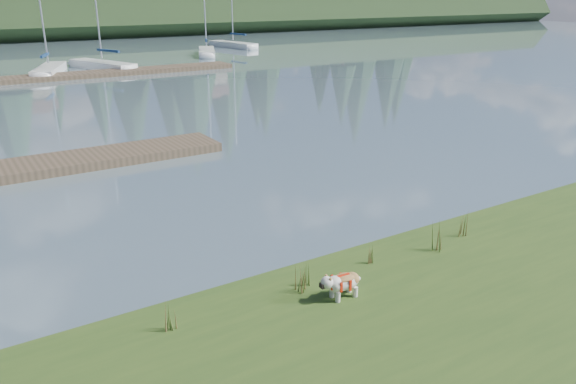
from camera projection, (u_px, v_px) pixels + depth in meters
ground at (15, 82)px, 35.88m from camera, size 200.00×200.00×0.00m
bulldog at (343, 282)px, 9.86m from camera, size 0.82×0.38×0.49m
dock_far at (48, 77)px, 36.83m from camera, size 26.00×2.20×0.30m
sailboat_bg_2 at (51, 69)px, 39.65m from camera, size 3.70×7.02×10.60m
sailboat_bg_3 at (97, 64)px, 42.16m from camera, size 3.87×7.36×10.82m
sailboat_bg_4 at (207, 51)px, 51.44m from camera, size 4.01×6.86×10.30m
sailboat_bg_5 at (229, 44)px, 58.28m from camera, size 2.73×7.39×10.45m
weed_0 at (302, 279)px, 10.08m from camera, size 0.17×0.14×0.59m
weed_1 at (306, 276)px, 10.26m from camera, size 0.17×0.14×0.49m
weed_2 at (437, 238)px, 11.68m from camera, size 0.17×0.14×0.67m
weed_3 at (170, 316)px, 8.91m from camera, size 0.17×0.14×0.60m
weed_4 at (375, 255)px, 11.13m from camera, size 0.17×0.14×0.44m
weed_5 at (462, 224)px, 12.36m from camera, size 0.17×0.14×0.67m
mud_lip at (253, 292)px, 10.68m from camera, size 60.00×0.50×0.14m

